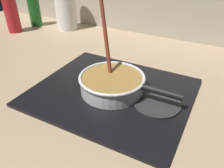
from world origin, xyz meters
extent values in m
cube|color=#9E8466|center=(0.00, 0.00, -0.02)|extent=(2.40, 1.60, 0.04)
cube|color=black|center=(0.13, 0.13, 0.01)|extent=(0.56, 0.48, 0.01)
torus|color=#592D0C|center=(0.13, 0.13, 0.02)|extent=(0.17, 0.17, 0.01)
cylinder|color=#262628|center=(0.30, 0.13, 0.01)|extent=(0.16, 0.16, 0.01)
cylinder|color=silver|center=(0.13, 0.13, 0.04)|extent=(0.23, 0.23, 0.06)
cylinder|color=olive|center=(0.13, 0.13, 0.04)|extent=(0.22, 0.22, 0.05)
torus|color=silver|center=(0.13, 0.13, 0.07)|extent=(0.24, 0.24, 0.01)
cylinder|color=black|center=(0.32, 0.13, 0.06)|extent=(0.14, 0.02, 0.02)
cylinder|color=#E5CC7A|center=(0.12, 0.15, 0.06)|extent=(0.03, 0.03, 0.01)
cylinder|color=#E5CC7A|center=(0.14, 0.07, 0.06)|extent=(0.03, 0.03, 0.01)
cylinder|color=#EDD88C|center=(0.08, 0.10, 0.06)|extent=(0.03, 0.03, 0.01)
cylinder|color=beige|center=(0.13, 0.12, 0.06)|extent=(0.03, 0.03, 0.01)
cylinder|color=beige|center=(0.10, 0.20, 0.06)|extent=(0.03, 0.03, 0.01)
cylinder|color=maroon|center=(0.08, 0.18, 0.18)|extent=(0.09, 0.08, 0.26)
cube|color=brown|center=(0.11, 0.15, 0.05)|extent=(0.05, 0.05, 0.01)
cylinder|color=red|center=(-0.72, 0.45, 0.10)|extent=(0.08, 0.08, 0.20)
cylinder|color=white|center=(-0.47, 0.64, 0.13)|extent=(0.13, 0.13, 0.27)
cylinder|color=#19591E|center=(-0.69, 0.60, 0.09)|extent=(0.07, 0.07, 0.18)
camera|label=1|loc=(0.46, -0.49, 0.48)|focal=36.70mm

